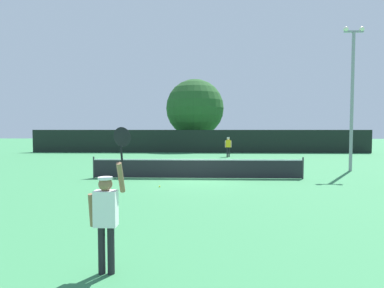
{
  "coord_description": "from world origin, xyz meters",
  "views": [
    {
      "loc": [
        0.21,
        -15.2,
        2.47
      ],
      "look_at": [
        -0.42,
        5.21,
        1.45
      ],
      "focal_mm": 28.91,
      "sensor_mm": 36.0,
      "label": 1
    }
  ],
  "objects_px": {
    "parked_car_near": "(284,142)",
    "player_serving": "(107,210)",
    "tennis_ball": "(160,186)",
    "player_receiving": "(228,145)",
    "light_pole": "(352,90)",
    "large_tree": "(195,108)"
  },
  "relations": [
    {
      "from": "parked_car_near",
      "to": "player_serving",
      "type": "bearing_deg",
      "value": -108.72
    },
    {
      "from": "player_serving",
      "to": "tennis_ball",
      "type": "height_order",
      "value": "player_serving"
    },
    {
      "from": "player_receiving",
      "to": "tennis_ball",
      "type": "relative_size",
      "value": 25.08
    },
    {
      "from": "player_receiving",
      "to": "tennis_ball",
      "type": "bearing_deg",
      "value": 73.76
    },
    {
      "from": "light_pole",
      "to": "player_serving",
      "type": "bearing_deg",
      "value": -128.17
    },
    {
      "from": "player_serving",
      "to": "large_tree",
      "type": "bearing_deg",
      "value": 88.45
    },
    {
      "from": "tennis_ball",
      "to": "light_pole",
      "type": "height_order",
      "value": "light_pole"
    },
    {
      "from": "player_receiving",
      "to": "light_pole",
      "type": "distance_m",
      "value": 11.35
    },
    {
      "from": "large_tree",
      "to": "parked_car_near",
      "type": "height_order",
      "value": "large_tree"
    },
    {
      "from": "player_receiving",
      "to": "tennis_ball",
      "type": "distance_m",
      "value": 14.62
    },
    {
      "from": "player_serving",
      "to": "parked_car_near",
      "type": "relative_size",
      "value": 0.59
    },
    {
      "from": "light_pole",
      "to": "player_receiving",
      "type": "bearing_deg",
      "value": 126.39
    },
    {
      "from": "light_pole",
      "to": "large_tree",
      "type": "bearing_deg",
      "value": 118.39
    },
    {
      "from": "tennis_ball",
      "to": "large_tree",
      "type": "height_order",
      "value": "large_tree"
    },
    {
      "from": "parked_car_near",
      "to": "large_tree",
      "type": "bearing_deg",
      "value": -163.41
    },
    {
      "from": "player_receiving",
      "to": "parked_car_near",
      "type": "height_order",
      "value": "player_receiving"
    },
    {
      "from": "large_tree",
      "to": "tennis_ball",
      "type": "bearing_deg",
      "value": -92.47
    },
    {
      "from": "player_serving",
      "to": "large_tree",
      "type": "relative_size",
      "value": 0.31
    },
    {
      "from": "light_pole",
      "to": "large_tree",
      "type": "distance_m",
      "value": 19.91
    },
    {
      "from": "light_pole",
      "to": "large_tree",
      "type": "xyz_separation_m",
      "value": [
        -9.47,
        17.52,
        0.09
      ]
    },
    {
      "from": "player_receiving",
      "to": "large_tree",
      "type": "xyz_separation_m",
      "value": [
        -3.09,
        8.87,
        3.75
      ]
    },
    {
      "from": "parked_car_near",
      "to": "tennis_ball",
      "type": "bearing_deg",
      "value": -114.18
    }
  ]
}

